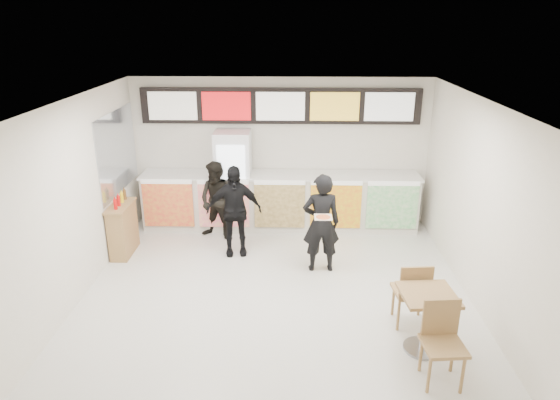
{
  "coord_description": "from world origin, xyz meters",
  "views": [
    {
      "loc": [
        0.24,
        -6.41,
        4.1
      ],
      "look_at": [
        0.05,
        1.2,
        1.29
      ],
      "focal_mm": 32.0,
      "sensor_mm": 36.0,
      "label": 1
    }
  ],
  "objects_px": {
    "drinks_fridge": "(234,180)",
    "condiment_ledge": "(123,229)",
    "customer_left": "(217,201)",
    "service_counter": "(280,201)",
    "customer_mid": "(234,211)",
    "customer_main": "(321,223)",
    "cafe_table": "(426,311)"
  },
  "relations": [
    {
      "from": "drinks_fridge",
      "to": "customer_mid",
      "type": "xyz_separation_m",
      "value": [
        0.14,
        -1.25,
        -0.16
      ]
    },
    {
      "from": "drinks_fridge",
      "to": "customer_mid",
      "type": "distance_m",
      "value": 1.26
    },
    {
      "from": "service_counter",
      "to": "customer_mid",
      "type": "relative_size",
      "value": 3.32
    },
    {
      "from": "customer_main",
      "to": "customer_mid",
      "type": "distance_m",
      "value": 1.64
    },
    {
      "from": "cafe_table",
      "to": "service_counter",
      "type": "bearing_deg",
      "value": 111.15
    },
    {
      "from": "service_counter",
      "to": "condiment_ledge",
      "type": "distance_m",
      "value": 3.1
    },
    {
      "from": "customer_left",
      "to": "drinks_fridge",
      "type": "bearing_deg",
      "value": 88.22
    },
    {
      "from": "customer_left",
      "to": "cafe_table",
      "type": "relative_size",
      "value": 0.88
    },
    {
      "from": "drinks_fridge",
      "to": "cafe_table",
      "type": "distance_m",
      "value": 4.97
    },
    {
      "from": "service_counter",
      "to": "cafe_table",
      "type": "xyz_separation_m",
      "value": [
        1.97,
        -4.0,
        0.01
      ]
    },
    {
      "from": "service_counter",
      "to": "drinks_fridge",
      "type": "xyz_separation_m",
      "value": [
        -0.93,
        0.02,
        0.43
      ]
    },
    {
      "from": "customer_main",
      "to": "customer_mid",
      "type": "height_order",
      "value": "customer_main"
    },
    {
      "from": "drinks_fridge",
      "to": "customer_main",
      "type": "height_order",
      "value": "drinks_fridge"
    },
    {
      "from": "customer_main",
      "to": "customer_left",
      "type": "distance_m",
      "value": 2.31
    },
    {
      "from": "service_counter",
      "to": "customer_main",
      "type": "height_order",
      "value": "customer_main"
    },
    {
      "from": "service_counter",
      "to": "customer_mid",
      "type": "bearing_deg",
      "value": -122.83
    },
    {
      "from": "service_counter",
      "to": "customer_left",
      "type": "xyz_separation_m",
      "value": [
        -1.19,
        -0.54,
        0.19
      ]
    },
    {
      "from": "drinks_fridge",
      "to": "customer_main",
      "type": "relative_size",
      "value": 1.17
    },
    {
      "from": "service_counter",
      "to": "condiment_ledge",
      "type": "height_order",
      "value": "service_counter"
    },
    {
      "from": "drinks_fridge",
      "to": "customer_mid",
      "type": "height_order",
      "value": "drinks_fridge"
    },
    {
      "from": "customer_left",
      "to": "customer_mid",
      "type": "height_order",
      "value": "customer_mid"
    },
    {
      "from": "customer_main",
      "to": "customer_mid",
      "type": "bearing_deg",
      "value": -25.51
    },
    {
      "from": "service_counter",
      "to": "customer_main",
      "type": "distance_m",
      "value": 1.98
    },
    {
      "from": "customer_main",
      "to": "cafe_table",
      "type": "bearing_deg",
      "value": 114.98
    },
    {
      "from": "condiment_ledge",
      "to": "drinks_fridge",
      "type": "bearing_deg",
      "value": 34.48
    },
    {
      "from": "customer_main",
      "to": "cafe_table",
      "type": "relative_size",
      "value": 0.99
    },
    {
      "from": "cafe_table",
      "to": "condiment_ledge",
      "type": "distance_m",
      "value": 5.51
    },
    {
      "from": "customer_main",
      "to": "customer_left",
      "type": "height_order",
      "value": "customer_main"
    },
    {
      "from": "drinks_fridge",
      "to": "condiment_ledge",
      "type": "relative_size",
      "value": 1.77
    },
    {
      "from": "drinks_fridge",
      "to": "customer_left",
      "type": "xyz_separation_m",
      "value": [
        -0.26,
        -0.56,
        -0.23
      ]
    },
    {
      "from": "customer_mid",
      "to": "cafe_table",
      "type": "distance_m",
      "value": 3.92
    },
    {
      "from": "customer_main",
      "to": "condiment_ledge",
      "type": "xyz_separation_m",
      "value": [
        -3.55,
        0.54,
        -0.37
      ]
    }
  ]
}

